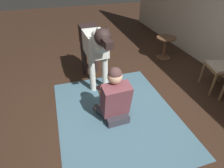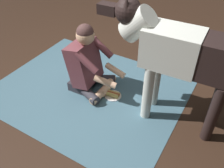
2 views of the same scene
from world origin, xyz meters
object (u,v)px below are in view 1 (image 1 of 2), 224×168
Objects in this scene: hot_dog_on_plate at (107,102)px; round_side_table at (165,46)px; large_dog at (94,44)px; person_sitting_on_floor at (115,98)px.

round_side_table reaches higher than hot_dog_on_plate.
large_dog is at bearing -177.26° from hot_dog_on_plate.
person_sitting_on_floor is at bearing 2.74° from large_dog.
person_sitting_on_floor is at bearing 2.74° from hot_dog_on_plate.
large_dog is (-1.01, -0.05, 0.45)m from person_sitting_on_floor.
round_side_table is (-1.26, 1.81, 0.29)m from hot_dog_on_plate.
person_sitting_on_floor is 0.56× the size of large_dog.
hot_dog_on_plate is 2.22m from round_side_table.
large_dog reaches higher than person_sitting_on_floor.
person_sitting_on_floor is 2.40m from round_side_table.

